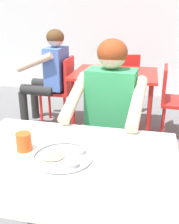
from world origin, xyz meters
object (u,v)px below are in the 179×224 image
(chair_red_left, at_px, (62,86))
(chair_red_right, at_px, (173,97))
(drinking_cup, at_px, (24,141))
(thali_tray, at_px, (63,157))
(chair_foreground, at_px, (113,131))
(patron_background, at_px, (49,70))
(table_background_red, at_px, (115,80))
(chair_red_far, at_px, (122,79))
(diner_foreground, at_px, (108,114))
(table_foreground, at_px, (66,173))

(chair_red_left, height_order, chair_red_right, chair_red_left)
(drinking_cup, xyz_separation_m, chair_red_left, (-0.45, 1.98, -0.29))
(thali_tray, height_order, drinking_cup, drinking_cup)
(chair_foreground, xyz_separation_m, chair_red_left, (-0.79, 1.15, -0.00))
(chair_red_right, distance_m, patron_background, 1.47)
(table_background_red, bearing_deg, patron_background, 179.60)
(chair_red_far, bearing_deg, diner_foreground, -87.31)
(table_background_red, relative_size, patron_background, 0.80)
(thali_tray, distance_m, patron_background, 2.13)
(chair_red_right, bearing_deg, chair_foreground, -116.04)
(thali_tray, xyz_separation_m, chair_red_right, (0.66, 1.95, -0.27))
(table_foreground, distance_m, chair_red_left, 2.13)
(table_foreground, distance_m, drinking_cup, 0.27)
(table_background_red, distance_m, chair_red_left, 0.68)
(drinking_cup, bearing_deg, table_foreground, -8.68)
(chair_foreground, xyz_separation_m, diner_foreground, (-0.01, -0.22, 0.23))
(thali_tray, bearing_deg, chair_red_far, 89.43)
(chair_red_left, relative_size, patron_background, 0.72)
(drinking_cup, bearing_deg, thali_tray, -10.49)
(chair_red_left, bearing_deg, diner_foreground, -60.45)
(table_background_red, bearing_deg, chair_red_right, -1.98)
(table_background_red, bearing_deg, drinking_cup, -96.35)
(chair_red_right, xyz_separation_m, chair_red_far, (-0.64, 0.66, 0.01))
(chair_foreground, height_order, chair_red_left, chair_foreground)
(chair_red_left, bearing_deg, chair_red_right, -2.96)
(table_foreground, distance_m, table_background_red, 1.97)
(chair_red_left, height_order, chair_red_far, chair_red_left)
(chair_red_right, relative_size, chair_red_far, 0.97)
(chair_red_left, relative_size, chair_red_right, 1.05)
(table_foreground, height_order, diner_foreground, diner_foreground)
(table_foreground, xyz_separation_m, diner_foreground, (0.11, 0.64, 0.08))
(drinking_cup, bearing_deg, chair_red_left, 102.71)
(chair_foreground, height_order, patron_background, patron_background)
(chair_red_left, xyz_separation_m, chair_red_far, (0.69, 0.59, -0.01))
(table_background_red, distance_m, patron_background, 0.80)
(table_background_red, height_order, chair_red_right, chair_red_right)
(table_background_red, bearing_deg, table_foreground, -89.58)
(diner_foreground, xyz_separation_m, chair_red_left, (-0.78, 1.38, -0.23))
(drinking_cup, height_order, chair_red_far, chair_red_far)
(chair_foreground, height_order, chair_red_far, chair_foreground)
(table_foreground, relative_size, chair_foreground, 1.25)
(thali_tray, relative_size, drinking_cup, 3.15)
(chair_red_right, height_order, chair_red_far, chair_red_far)
(thali_tray, bearing_deg, chair_red_right, 71.22)
(thali_tray, height_order, chair_red_right, chair_red_right)
(table_background_red, xyz_separation_m, chair_red_far, (0.03, 0.64, -0.14))
(chair_red_right, bearing_deg, chair_red_left, 177.04)
(chair_foreground, relative_size, diner_foreground, 0.70)
(table_background_red, height_order, chair_red_left, chair_red_left)
(chair_red_left, bearing_deg, thali_tray, -71.83)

